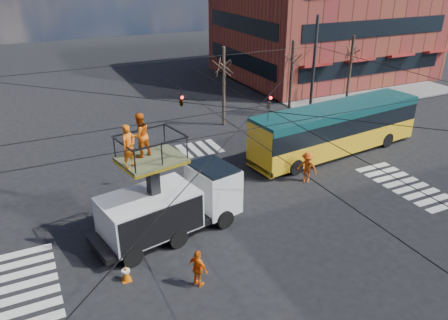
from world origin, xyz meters
TOP-DOWN VIEW (x-y plane):
  - ground at (0.00, 0.00)m, footprint 120.00×120.00m
  - sidewalk_ne at (21.00, 21.00)m, footprint 18.00×18.00m
  - crosswalks at (0.00, 0.00)m, footprint 22.40×22.40m
  - building_ne at (21.98, 23.98)m, footprint 20.06×16.06m
  - overhead_network at (-0.07, 0.40)m, footprint 24.24×24.24m
  - tree_a at (5.00, 13.50)m, footprint 2.00×2.00m
  - tree_b at (11.00, 13.50)m, footprint 2.00×2.00m
  - tree_c at (17.00, 13.50)m, footprint 2.00×2.00m
  - utility_truck at (-3.55, 1.36)m, footprint 7.31×3.71m
  - city_bus at (9.30, 5.54)m, footprint 12.69×3.93m
  - traffic_cone at (-6.34, -1.10)m, footprint 0.36×0.36m
  - worker_ground at (-3.86, -2.62)m, footprint 0.74×1.03m
  - flagger at (5.17, 2.88)m, footprint 1.25×1.33m

SIDE VIEW (x-z plane):
  - ground at x=0.00m, z-range 0.00..0.00m
  - crosswalks at x=0.00m, z-range 0.00..0.02m
  - sidewalk_ne at x=21.00m, z-range 0.00..0.12m
  - traffic_cone at x=-6.34m, z-range 0.00..0.72m
  - worker_ground at x=-3.86m, z-range 0.00..1.62m
  - flagger at x=5.17m, z-range 0.00..1.81m
  - city_bus at x=9.30m, z-range 0.13..3.33m
  - utility_truck at x=-3.55m, z-range -0.99..4.99m
  - overhead_network at x=-0.07m, z-range 0.29..8.29m
  - tree_a at x=5.00m, z-range 1.63..7.63m
  - tree_b at x=11.00m, z-range 1.63..7.63m
  - tree_c at x=17.00m, z-range 1.63..7.63m
  - building_ne at x=21.98m, z-range 0.00..14.00m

